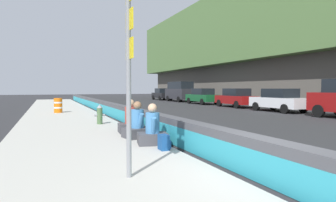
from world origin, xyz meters
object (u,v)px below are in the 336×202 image
Objects in this scene: seated_person_rear at (131,122)px; construction_barrel at (58,105)px; backpack at (164,142)px; route_sign_post at (129,60)px; parked_car_third at (279,100)px; seated_person_middle at (138,126)px; seated_person_foreground at (153,131)px; fire_hydrant at (100,114)px; parked_car_farther at (162,94)px; parked_car_far at (180,91)px; parked_car_midline at (202,96)px; parked_car_fourth at (236,98)px.

construction_barrel is at bearing 12.00° from seated_person_rear.
backpack is at bearing 179.99° from seated_person_rear.
parked_car_third is (11.39, -14.43, -1.37)m from route_sign_post.
route_sign_post is 9.00× the size of backpack.
backpack is at bearing -177.42° from seated_person_middle.
route_sign_post reaches higher than seated_person_foreground.
fire_hydrant is 0.19× the size of parked_car_farther.
construction_barrel is at bearing 132.02° from parked_car_far.
parked_car_farther is at bearing -23.69° from seated_person_rear.
parked_car_far is at bearing -25.95° from backpack.
seated_person_rear is 3.23m from backpack.
parked_car_midline is 0.88× the size of parked_car_far.
backpack is at bearing 126.19° from parked_car_third.
parked_car_fourth reaches higher than backpack.
parked_car_third reaches higher than seated_person_foreground.
parked_car_farther reaches higher than seated_person_middle.
route_sign_post is 3.03m from backpack.
parked_car_farther is (12.00, -0.03, 0.00)m from parked_car_midline.
construction_barrel is at bearing 9.71° from seated_person_foreground.
parked_car_third is 1.00× the size of parked_car_midline.
construction_barrel reaches higher than fire_hydrant.
construction_barrel is 0.21× the size of parked_car_midline.
construction_barrel is (9.97, 2.12, 0.10)m from seated_person_rear.
construction_barrel is at bearing 10.31° from seated_person_middle.
parked_car_farther is at bearing 2.15° from parked_car_far.
parked_car_farther is at bearing -23.03° from seated_person_middle.
backpack is at bearing -170.88° from construction_barrel.
fire_hydrant is at bearing 7.59° from seated_person_middle.
route_sign_post is 4.50m from seated_person_middle.
seated_person_foreground is 0.26× the size of parked_car_fourth.
route_sign_post is at bearing 128.27° from parked_car_third.
seated_person_middle is at bearing -18.83° from route_sign_post.
parked_car_far reaches higher than seated_person_rear.
parked_car_midline is at bearing -63.75° from construction_barrel.
seated_person_rear is at bearing -4.56° from seated_person_middle.
parked_car_farther is (17.64, 0.24, 0.00)m from parked_car_fourth.
route_sign_post is 0.80× the size of parked_car_third.
parked_car_midline reaches higher than backpack.
seated_person_foreground is 0.26× the size of parked_car_third.
seated_person_middle is 15.07m from parked_car_third.
seated_person_foreground reaches higher than backpack.
parked_car_farther is (31.71, -12.88, 0.36)m from seated_person_foreground.
construction_barrel is 20.48m from parked_car_far.
construction_barrel is 15.34m from parked_car_fourth.
parked_car_fourth is 0.89× the size of parked_car_far.
route_sign_post reaches higher than backpack.
fire_hydrant is at bearing 5.91° from backpack.
parked_car_far is (26.03, -13.10, 0.85)m from seated_person_foreground.
parked_car_farther reaches higher than backpack.
fire_hydrant is 19.78m from parked_car_midline.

